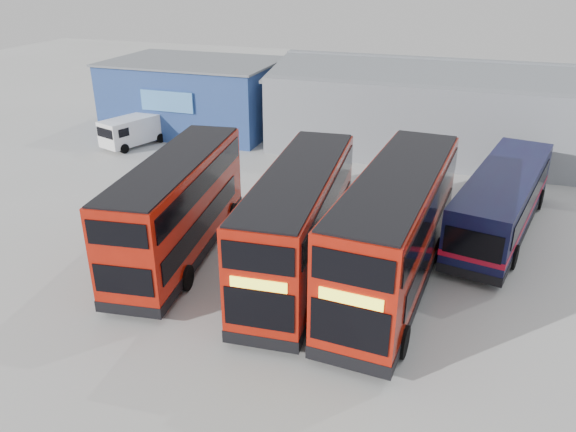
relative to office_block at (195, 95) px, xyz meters
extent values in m
plane|color=#A4A49F|center=(14.00, -17.99, -2.58)|extent=(120.00, 120.00, 0.00)
cube|color=navy|center=(0.00, 0.01, -0.08)|extent=(12.00, 8.00, 5.00)
cube|color=slate|center=(0.00, 0.01, 2.47)|extent=(12.30, 8.30, 0.15)
cube|color=#4E93DE|center=(0.00, -4.09, 0.42)|extent=(3.96, 0.15, 1.40)
cube|color=gray|center=(22.00, 2.01, -0.08)|extent=(30.00, 12.00, 5.00)
cube|color=slate|center=(22.00, -0.79, 2.67)|extent=(30.50, 6.33, 1.29)
cube|color=slate|center=(22.00, 4.80, 2.67)|extent=(30.50, 6.33, 1.29)
cube|color=#A81709|center=(8.76, -18.46, -0.23)|extent=(3.79, 10.62, 4.01)
cube|color=black|center=(8.76, -18.46, -2.04)|extent=(3.84, 10.67, 0.45)
cube|color=black|center=(10.05, -18.69, -0.70)|extent=(1.19, 8.74, 0.94)
cube|color=black|center=(7.56, -19.02, -0.70)|extent=(1.19, 8.74, 0.94)
cube|color=black|center=(10.00, -18.30, 0.98)|extent=(1.31, 9.72, 0.94)
cube|color=black|center=(7.51, -18.62, 0.98)|extent=(1.31, 9.72, 0.94)
cube|color=black|center=(8.08, -13.29, -0.80)|extent=(2.21, 0.34, 1.34)
cube|color=black|center=(8.08, -13.29, 0.98)|extent=(2.21, 0.34, 0.94)
cube|color=yellow|center=(8.08, -13.28, 0.09)|extent=(1.77, 0.27, 0.35)
cube|color=black|center=(9.43, -23.63, -0.80)|extent=(2.17, 0.33, 1.09)
cube|color=black|center=(9.43, -23.63, 0.98)|extent=(2.17, 0.33, 0.89)
cube|color=black|center=(8.76, -18.46, 1.79)|extent=(3.63, 10.46, 0.10)
cylinder|color=black|center=(9.47, -14.73, -2.06)|extent=(0.45, 1.06, 1.03)
cylinder|color=black|center=(7.11, -15.03, -2.06)|extent=(0.45, 1.06, 1.03)
cylinder|color=black|center=(10.27, -20.91, -2.06)|extent=(0.45, 1.06, 1.03)
cylinder|color=black|center=(7.92, -21.22, -2.06)|extent=(0.45, 1.06, 1.03)
cube|color=#A81709|center=(14.12, -18.48, -0.15)|extent=(3.38, 10.89, 4.14)
cube|color=black|center=(14.12, -18.48, -2.02)|extent=(3.42, 10.94, 0.46)
cube|color=black|center=(12.80, -18.17, -0.64)|extent=(0.76, 9.07, 0.97)
cube|color=black|center=(15.39, -17.97, -0.64)|extent=(0.76, 9.07, 0.97)
cube|color=black|center=(12.83, -18.58, 1.10)|extent=(0.84, 10.09, 0.97)
cube|color=black|center=(15.42, -18.38, 1.10)|extent=(0.84, 10.09, 0.97)
cube|color=black|center=(14.54, -23.84, -0.74)|extent=(2.30, 0.23, 1.38)
cube|color=black|center=(14.54, -23.84, 1.10)|extent=(2.30, 0.23, 0.97)
cube|color=yellow|center=(14.54, -23.85, 0.18)|extent=(1.84, 0.18, 0.36)
cube|color=black|center=(13.71, -13.11, -0.74)|extent=(2.24, 0.23, 1.12)
cube|color=black|center=(13.71, -13.11, 1.10)|extent=(2.24, 0.23, 0.92)
cube|color=black|center=(14.12, -18.48, 1.94)|extent=(3.21, 10.73, 0.10)
cylinder|color=black|center=(13.19, -22.29, -2.05)|extent=(0.41, 1.08, 1.06)
cylinder|color=black|center=(15.64, -22.10, -2.05)|extent=(0.41, 1.08, 1.06)
cylinder|color=black|center=(12.69, -15.87, -2.05)|extent=(0.41, 1.08, 1.06)
cylinder|color=black|center=(15.14, -15.68, -2.05)|extent=(0.41, 1.08, 1.06)
cube|color=#A81709|center=(17.86, -18.27, -0.01)|extent=(3.49, 11.52, 4.38)
cube|color=black|center=(17.86, -18.27, -1.98)|extent=(3.54, 11.57, 0.49)
cube|color=black|center=(16.52, -17.74, -0.52)|extent=(0.73, 9.61, 1.03)
cube|color=black|center=(19.26, -17.93, -0.52)|extent=(0.73, 9.61, 1.03)
cube|color=black|center=(16.49, -18.17, 1.32)|extent=(0.80, 10.69, 1.03)
cube|color=black|center=(19.23, -18.36, 1.32)|extent=(0.80, 10.69, 1.03)
cube|color=black|center=(17.46, -23.96, -0.63)|extent=(2.43, 0.22, 1.46)
cube|color=black|center=(17.46, -23.96, 1.32)|extent=(2.43, 0.22, 1.03)
cube|color=yellow|center=(17.46, -23.97, 0.34)|extent=(1.95, 0.18, 0.38)
cube|color=black|center=(18.26, -12.58, -0.63)|extent=(2.38, 0.22, 1.19)
cube|color=black|center=(18.26, -12.58, 1.32)|extent=(2.38, 0.22, 0.97)
cube|color=black|center=(17.86, -18.27, 2.20)|extent=(3.32, 11.35, 0.11)
cylinder|color=black|center=(16.29, -22.12, -2.02)|extent=(0.42, 1.15, 1.13)
cylinder|color=black|center=(18.88, -22.30, -2.02)|extent=(0.42, 1.15, 1.13)
cylinder|color=black|center=(16.76, -15.32, -2.02)|extent=(0.42, 1.15, 1.13)
cylinder|color=black|center=(19.36, -15.50, -2.02)|extent=(0.42, 1.15, 1.13)
cube|color=#0C1336|center=(21.86, -11.65, -0.87)|extent=(4.75, 11.53, 2.71)
cube|color=black|center=(21.86, -11.65, -2.04)|extent=(4.80, 11.58, 0.41)
cube|color=#B20D26|center=(21.86, -11.65, -1.35)|extent=(4.79, 11.57, 0.26)
cube|color=black|center=(23.07, -12.21, -0.43)|extent=(1.93, 9.23, 0.97)
cube|color=black|center=(20.53, -11.69, -0.43)|extent=(1.93, 9.23, 0.97)
cube|color=black|center=(22.99, -6.12, -0.69)|extent=(2.26, 0.51, 1.33)
cube|color=black|center=(20.73, -17.18, -0.69)|extent=(2.21, 0.50, 1.12)
cylinder|color=black|center=(23.86, -7.98, -2.05)|extent=(0.53, 1.11, 1.06)
cylinder|color=black|center=(21.45, -7.49, -2.05)|extent=(0.53, 1.11, 1.06)
cylinder|color=black|center=(22.43, -15.00, -2.05)|extent=(0.53, 1.11, 1.06)
cylinder|color=black|center=(20.02, -14.51, -2.05)|extent=(0.53, 1.11, 1.06)
cube|color=white|center=(-2.14, -5.29, -1.44)|extent=(3.20, 4.89, 1.73)
cube|color=black|center=(-2.88, -7.46, -1.17)|extent=(1.56, 0.58, 0.64)
cube|color=black|center=(-3.49, -6.36, -1.17)|extent=(0.31, 0.79, 0.55)
cube|color=black|center=(-1.73, -6.97, -1.17)|extent=(0.31, 0.79, 0.55)
cylinder|color=black|center=(-3.47, -6.47, -2.25)|extent=(0.42, 0.69, 0.66)
cylinder|color=black|center=(-1.82, -7.04, -2.25)|extent=(0.42, 0.69, 0.66)
cylinder|color=black|center=(-2.46, -3.54, -2.25)|extent=(0.42, 0.69, 0.66)
cylinder|color=black|center=(-0.81, -4.11, -2.25)|extent=(0.42, 0.69, 0.66)
camera|label=1|loc=(20.17, -37.53, 9.27)|focal=35.00mm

